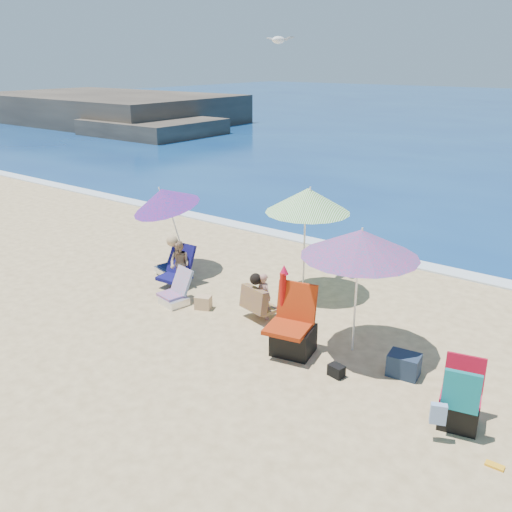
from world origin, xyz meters
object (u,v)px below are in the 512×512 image
Objects in this scene: umbrella_striped at (308,200)px; chair_navy at (170,266)px; person_center at (260,297)px; chair_rainbow at (175,295)px; camp_chair_left at (293,333)px; camp_chair_right at (459,404)px; seagull at (279,40)px; umbrella_turquoise at (360,243)px; furled_umbrella at (283,301)px; umbrella_blue at (164,198)px; person_left at (179,263)px.

chair_navy is (-2.87, -0.84, -1.69)m from umbrella_striped.
umbrella_striped reaches higher than person_center.
camp_chair_left is (2.76, -0.22, 0.16)m from chair_rainbow.
seagull is at bearing 149.54° from camp_chair_right.
umbrella_turquoise is 3.86m from chair_rainbow.
umbrella_turquoise reaches higher than furled_umbrella.
furled_umbrella is 4.85m from seagull.
seagull reaches higher than chair_navy.
umbrella_turquoise reaches higher than umbrella_blue.
umbrella_striped is 1.57× the size of furled_umbrella.
umbrella_turquoise is at bearing 25.79° from furled_umbrella.
umbrella_turquoise is at bearing -8.58° from umbrella_blue.
furled_umbrella is at bearing -67.73° from umbrella_striped.
camp_chair_left is at bearing -62.48° from umbrella_striped.
umbrella_blue is at bearing -152.49° from seagull.
seagull reaches higher than person_left.
umbrella_striped is 2.96m from seagull.
umbrella_turquoise is 1.04× the size of umbrella_blue.
person_left reaches higher than chair_rainbow.
seagull reaches higher than camp_chair_right.
furled_umbrella is 0.52m from camp_chair_left.
camp_chair_left is (1.10, -2.11, -1.52)m from umbrella_striped.
chair_navy is at bearing 150.18° from person_left.
umbrella_turquoise is at bearing -0.71° from person_center.
person_center reaches higher than chair_navy.
umbrella_turquoise is 2.58m from camp_chair_right.
umbrella_striped is at bearing 112.27° from furled_umbrella.
umbrella_turquoise reaches higher than camp_chair_left.
furled_umbrella is at bearing 155.76° from camp_chair_left.
umbrella_turquoise is at bearing 40.41° from camp_chair_left.
camp_chair_left is (4.11, -1.35, -1.26)m from umbrella_blue.
person_center is 0.81× the size of person_left.
camp_chair_left is 1.04× the size of person_left.
person_center is (-0.83, 0.52, -0.33)m from furled_umbrella.
camp_chair_right is (2.65, -0.31, -0.01)m from camp_chair_left.
furled_umbrella reaches higher than person_center.
chair_rainbow is 5.04m from seagull.
chair_rainbow is at bearing -173.45° from umbrella_turquoise.
camp_chair_left is (0.29, -0.13, -0.41)m from furled_umbrella.
furled_umbrella is at bearing -2.11° from chair_rainbow.
chair_navy is at bearing 167.77° from person_center.
umbrella_striped is 1.09× the size of umbrella_blue.
person_center is (-0.02, -1.46, -1.44)m from umbrella_striped.
umbrella_striped is (-1.83, 1.48, 0.08)m from umbrella_turquoise.
furled_umbrella is 1.59× the size of person_center.
chair_rainbow is at bearing -165.57° from person_center.
umbrella_striped reaches higher than umbrella_turquoise.
umbrella_blue is 2.99× the size of chair_navy.
person_left is at bearing -129.23° from seagull.
camp_chair_right is at bearing -14.28° from person_center.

